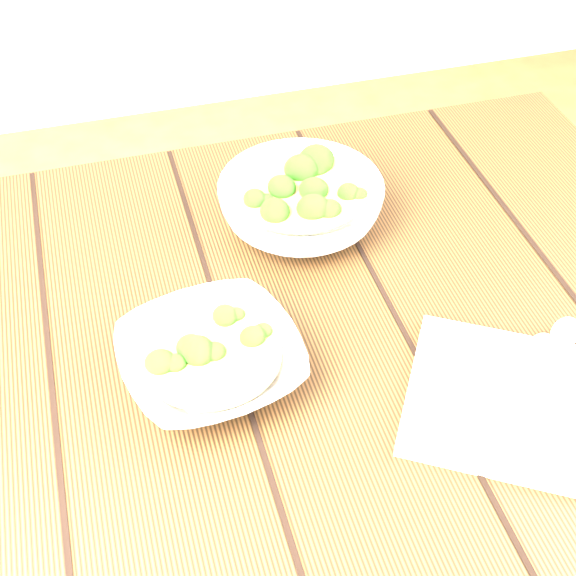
{
  "coord_description": "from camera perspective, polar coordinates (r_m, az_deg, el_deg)",
  "views": [
    {
      "loc": [
        -0.12,
        -0.61,
        1.43
      ],
      "look_at": [
        0.06,
        0.02,
        0.8
      ],
      "focal_mm": 50.0,
      "sensor_mm": 36.0,
      "label": 1
    }
  ],
  "objects": [
    {
      "name": "spoon_left",
      "position": [
        0.91,
        16.72,
        -5.74
      ],
      "size": [
        0.16,
        0.15,
        0.01
      ],
      "color": "#9E9B8C",
      "rests_on": "napkin"
    },
    {
      "name": "trivet",
      "position": [
        0.93,
        -6.65,
        -2.41
      ],
      "size": [
        0.12,
        0.12,
        0.02
      ],
      "primitive_type": "torus",
      "rotation": [
        0.0,
        0.0,
        0.31
      ],
      "color": "black",
      "rests_on": "table"
    },
    {
      "name": "soup_bowl_front",
      "position": [
        0.88,
        -5.49,
        -5.09
      ],
      "size": [
        0.22,
        0.22,
        0.05
      ],
      "color": "silver",
      "rests_on": "table"
    },
    {
      "name": "soup_bowl_back",
      "position": [
        1.05,
        0.91,
        6.04
      ],
      "size": [
        0.24,
        0.24,
        0.08
      ],
      "color": "silver",
      "rests_on": "table"
    },
    {
      "name": "napkin",
      "position": [
        0.89,
        16.19,
        -7.93
      ],
      "size": [
        0.3,
        0.29,
        0.01
      ],
      "primitive_type": "cube",
      "rotation": [
        0.0,
        0.0,
        -0.55
      ],
      "color": "beige",
      "rests_on": "table"
    },
    {
      "name": "spoon_right",
      "position": [
        0.94,
        18.42,
        -4.5
      ],
      "size": [
        0.16,
        0.15,
        0.01
      ],
      "color": "#9E9B8C",
      "rests_on": "napkin"
    },
    {
      "name": "table",
      "position": [
        1.02,
        -2.79,
        -8.12
      ],
      "size": [
        1.2,
        0.8,
        0.75
      ],
      "color": "#36210F",
      "rests_on": "ground"
    }
  ]
}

